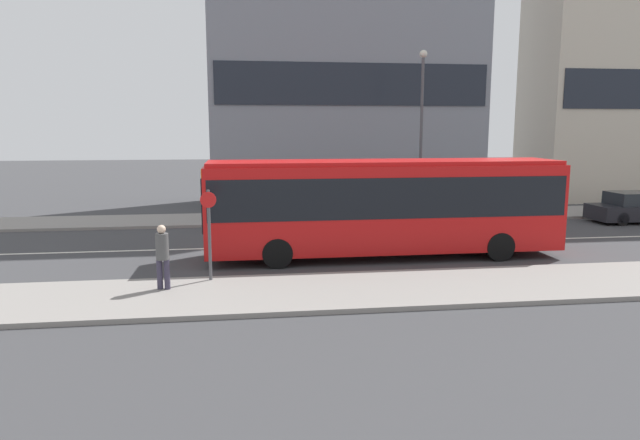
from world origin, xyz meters
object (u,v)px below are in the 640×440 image
object	(u,v)px
city_bus	(384,202)
street_lamp	(422,119)
parked_car_0	(637,208)
pedestrian_near_stop	(162,253)
bus_stop_sign	(209,228)

from	to	relation	value
city_bus	street_lamp	xyz separation A→B (m)	(3.63, 7.42, 2.89)
parked_car_0	pedestrian_near_stop	size ratio (longest dim) A/B	2.51
city_bus	pedestrian_near_stop	bearing A→B (deg)	-156.54
bus_stop_sign	city_bus	bearing A→B (deg)	25.54
city_bus	pedestrian_near_stop	world-z (taller)	city_bus
pedestrian_near_stop	street_lamp	size ratio (longest dim) A/B	0.22
city_bus	bus_stop_sign	world-z (taller)	city_bus
parked_car_0	street_lamp	bearing A→B (deg)	168.83
parked_car_0	street_lamp	xyz separation A→B (m)	(-9.91, 1.96, 4.13)
pedestrian_near_stop	bus_stop_sign	world-z (taller)	bus_stop_sign
pedestrian_near_stop	street_lamp	distance (m)	15.55
parked_car_0	pedestrian_near_stop	bearing A→B (deg)	-156.32
city_bus	parked_car_0	size ratio (longest dim) A/B	2.75
pedestrian_near_stop	street_lamp	xyz separation A→B (m)	(10.47, 10.89, 3.67)
pedestrian_near_stop	parked_car_0	bearing A→B (deg)	35.54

